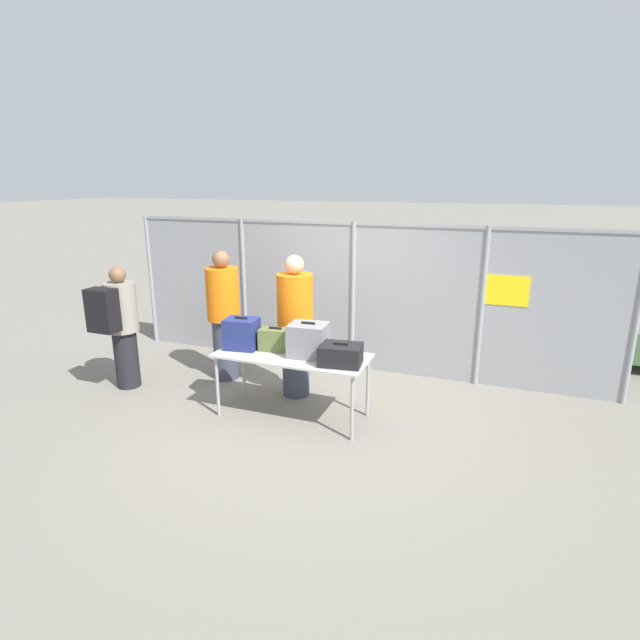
# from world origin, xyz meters

# --- Properties ---
(ground_plane) EXTENTS (120.00, 120.00, 0.00)m
(ground_plane) POSITION_xyz_m (0.00, 0.00, 0.00)
(ground_plane) COLOR slate
(fence_section) EXTENTS (7.28, 0.07, 2.17)m
(fence_section) POSITION_xyz_m (0.02, 1.74, 1.14)
(fence_section) COLOR gray
(fence_section) RESTS_ON ground_plane
(inspection_table) EXTENTS (1.79, 0.75, 0.78)m
(inspection_table) POSITION_xyz_m (-0.17, -0.07, 0.72)
(inspection_table) COLOR #B2B2AD
(inspection_table) RESTS_ON ground_plane
(suitcase_navy) EXTENTS (0.42, 0.35, 0.39)m
(suitcase_navy) POSITION_xyz_m (-0.82, -0.08, 0.96)
(suitcase_navy) COLOR navy
(suitcase_navy) RESTS_ON inspection_table
(suitcase_olive) EXTENTS (0.40, 0.26, 0.29)m
(suitcase_olive) POSITION_xyz_m (-0.42, -0.00, 0.91)
(suitcase_olive) COLOR #566033
(suitcase_olive) RESTS_ON inspection_table
(suitcase_grey) EXTENTS (0.45, 0.39, 0.41)m
(suitcase_grey) POSITION_xyz_m (0.02, -0.04, 0.97)
(suitcase_grey) COLOR slate
(suitcase_grey) RESTS_ON inspection_table
(suitcase_black) EXTENTS (0.50, 0.40, 0.25)m
(suitcase_black) POSITION_xyz_m (0.46, -0.18, 0.89)
(suitcase_black) COLOR black
(suitcase_black) RESTS_ON inspection_table
(traveler_hooded) EXTENTS (0.41, 0.64, 1.66)m
(traveler_hooded) POSITION_xyz_m (-2.64, -0.11, 0.91)
(traveler_hooded) COLOR black
(traveler_hooded) RESTS_ON ground_plane
(security_worker_near) EXTENTS (0.46, 0.46, 1.85)m
(security_worker_near) POSITION_xyz_m (-0.38, 0.52, 0.96)
(security_worker_near) COLOR #383D4C
(security_worker_near) RESTS_ON ground_plane
(security_worker_far) EXTENTS (0.45, 0.45, 1.83)m
(security_worker_far) POSITION_xyz_m (-1.54, 0.69, 0.94)
(security_worker_far) COLOR #383D4C
(security_worker_far) RESTS_ON ground_plane
(utility_trailer) EXTENTS (4.45, 2.16, 0.63)m
(utility_trailer) POSITION_xyz_m (2.69, 3.55, 0.38)
(utility_trailer) COLOR #4C6B47
(utility_trailer) RESTS_ON ground_plane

